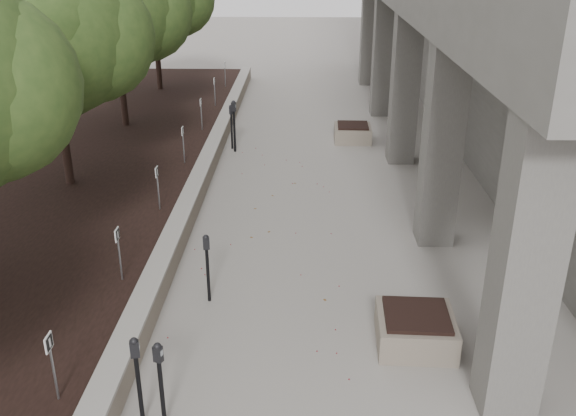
# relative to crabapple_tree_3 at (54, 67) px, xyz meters

# --- Properties ---
(retaining_wall) EXTENTS (0.39, 26.00, 0.50)m
(retaining_wall) POSITION_rel_crabapple_tree_3_xyz_m (2.97, 1.00, -2.87)
(retaining_wall) COLOR gray
(retaining_wall) RESTS_ON ground
(planting_bed) EXTENTS (7.00, 26.00, 0.40)m
(planting_bed) POSITION_rel_crabapple_tree_3_xyz_m (-0.70, 1.00, -2.92)
(planting_bed) COLOR black
(planting_bed) RESTS_ON ground
(crabapple_tree_3) EXTENTS (4.60, 4.00, 5.44)m
(crabapple_tree_3) POSITION_rel_crabapple_tree_3_xyz_m (0.00, 0.00, 0.00)
(crabapple_tree_3) COLOR #2F4B1D
(crabapple_tree_3) RESTS_ON planting_bed
(crabapple_tree_4) EXTENTS (4.60, 4.00, 5.44)m
(crabapple_tree_4) POSITION_rel_crabapple_tree_3_xyz_m (0.00, 5.00, 0.00)
(crabapple_tree_4) COLOR #2F4B1D
(crabapple_tree_4) RESTS_ON planting_bed
(crabapple_tree_5) EXTENTS (4.60, 4.00, 5.44)m
(crabapple_tree_5) POSITION_rel_crabapple_tree_3_xyz_m (0.00, 10.00, 0.00)
(crabapple_tree_5) COLOR #2F4B1D
(crabapple_tree_5) RESTS_ON planting_bed
(parking_sign_2) EXTENTS (0.04, 0.22, 0.96)m
(parking_sign_2) POSITION_rel_crabapple_tree_3_xyz_m (2.45, -7.50, -2.24)
(parking_sign_2) COLOR black
(parking_sign_2) RESTS_ON planting_bed
(parking_sign_3) EXTENTS (0.04, 0.22, 0.96)m
(parking_sign_3) POSITION_rel_crabapple_tree_3_xyz_m (2.45, -4.50, -2.24)
(parking_sign_3) COLOR black
(parking_sign_3) RESTS_ON planting_bed
(parking_sign_4) EXTENTS (0.04, 0.22, 0.96)m
(parking_sign_4) POSITION_rel_crabapple_tree_3_xyz_m (2.45, -1.50, -2.24)
(parking_sign_4) COLOR black
(parking_sign_4) RESTS_ON planting_bed
(parking_sign_5) EXTENTS (0.04, 0.22, 0.96)m
(parking_sign_5) POSITION_rel_crabapple_tree_3_xyz_m (2.45, 1.50, -2.24)
(parking_sign_5) COLOR black
(parking_sign_5) RESTS_ON planting_bed
(parking_sign_6) EXTENTS (0.04, 0.22, 0.96)m
(parking_sign_6) POSITION_rel_crabapple_tree_3_xyz_m (2.45, 4.50, -2.24)
(parking_sign_6) COLOR black
(parking_sign_6) RESTS_ON planting_bed
(parking_sign_7) EXTENTS (0.04, 0.22, 0.96)m
(parking_sign_7) POSITION_rel_crabapple_tree_3_xyz_m (2.45, 7.50, -2.24)
(parking_sign_7) COLOR black
(parking_sign_7) RESTS_ON planting_bed
(parking_sign_8) EXTENTS (0.04, 0.22, 0.96)m
(parking_sign_8) POSITION_rel_crabapple_tree_3_xyz_m (2.45, 10.50, -2.24)
(parking_sign_8) COLOR black
(parking_sign_8) RESTS_ON planting_bed
(parking_meter_1) EXTENTS (0.15, 0.12, 1.32)m
(parking_meter_1) POSITION_rel_crabapple_tree_3_xyz_m (3.48, -7.47, -2.46)
(parking_meter_1) COLOR black
(parking_meter_1) RESTS_ON ground
(parking_meter_2) EXTENTS (0.15, 0.13, 1.28)m
(parking_meter_2) POSITION_rel_crabapple_tree_3_xyz_m (3.77, -7.52, -2.48)
(parking_meter_2) COLOR black
(parking_meter_2) RESTS_ON ground
(parking_meter_3) EXTENTS (0.14, 0.12, 1.26)m
(parking_meter_3) POSITION_rel_crabapple_tree_3_xyz_m (3.92, -4.49, -2.49)
(parking_meter_3) COLOR black
(parking_meter_3) RESTS_ON ground
(parking_meter_4) EXTENTS (0.17, 0.14, 1.51)m
(parking_meter_4) POSITION_rel_crabapple_tree_3_xyz_m (3.52, 3.68, -2.36)
(parking_meter_4) COLOR black
(parking_meter_4) RESTS_ON ground
(parking_meter_5) EXTENTS (0.14, 0.11, 1.32)m
(parking_meter_5) POSITION_rel_crabapple_tree_3_xyz_m (3.41, 3.94, -2.46)
(parking_meter_5) COLOR black
(parking_meter_5) RESTS_ON ground
(planter_front) EXTENTS (1.21, 1.21, 0.54)m
(planter_front) POSITION_rel_crabapple_tree_3_xyz_m (7.25, -5.64, -2.85)
(planter_front) COLOR gray
(planter_front) RESTS_ON ground
(planter_back) EXTENTS (1.12, 1.12, 0.51)m
(planter_back) POSITION_rel_crabapple_tree_3_xyz_m (7.01, 4.82, -2.86)
(planter_back) COLOR gray
(planter_back) RESTS_ON ground
(berry_scatter) EXTENTS (3.30, 14.10, 0.02)m
(berry_scatter) POSITION_rel_crabapple_tree_3_xyz_m (4.70, -3.00, -3.11)
(berry_scatter) COLOR maroon
(berry_scatter) RESTS_ON ground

